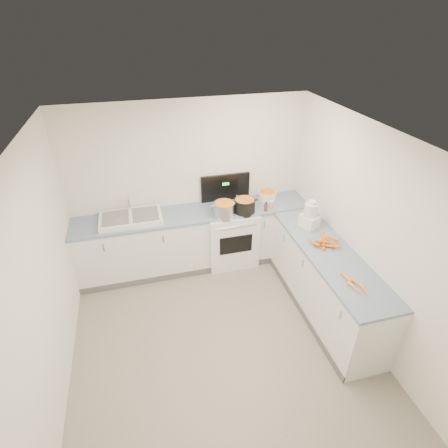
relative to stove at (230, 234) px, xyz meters
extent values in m
cube|color=white|center=(-0.55, 0.01, -0.02)|extent=(3.50, 0.60, 0.90)
cube|color=#7C8EB0|center=(-0.55, 0.01, 0.45)|extent=(3.50, 0.62, 0.04)
cube|color=white|center=(0.90, -1.39, -0.02)|extent=(0.60, 2.20, 0.90)
cube|color=#7C8EB0|center=(0.90, -1.39, 0.45)|extent=(0.62, 2.20, 0.04)
cube|color=white|center=(0.00, -0.01, -0.02)|extent=(0.76, 0.65, 0.90)
cube|color=black|center=(0.00, 0.29, 0.68)|extent=(0.76, 0.05, 0.42)
cube|color=white|center=(-1.45, 0.01, 0.50)|extent=(0.86, 0.52, 0.07)
cube|color=slate|center=(-1.65, 0.01, 0.54)|extent=(0.36, 0.42, 0.01)
cube|color=slate|center=(-1.25, 0.01, 0.54)|extent=(0.36, 0.42, 0.01)
cylinder|color=silver|center=(-1.45, 0.23, 0.66)|extent=(0.03, 0.03, 0.24)
cylinder|color=silver|center=(-0.14, -0.18, 0.56)|extent=(0.34, 0.34, 0.22)
cylinder|color=black|center=(0.17, -0.15, 0.56)|extent=(0.40, 0.40, 0.22)
cylinder|color=#AD7A47|center=(0.17, -0.15, 0.68)|extent=(0.18, 0.29, 0.01)
cylinder|color=white|center=(0.63, 0.13, 0.53)|extent=(0.36, 0.36, 0.13)
cylinder|color=#593319|center=(0.49, -0.21, 0.53)|extent=(0.05, 0.05, 0.12)
cylinder|color=#E5B266|center=(0.59, -0.15, 0.52)|extent=(0.06, 0.06, 0.10)
cube|color=white|center=(0.90, -0.77, 0.55)|extent=(0.27, 0.29, 0.17)
cylinder|color=silver|center=(0.90, -0.77, 0.73)|extent=(0.18, 0.18, 0.18)
cylinder|color=white|center=(0.90, -0.77, 0.84)|extent=(0.11, 0.11, 0.04)
cone|color=orange|center=(0.85, -1.22, 0.49)|extent=(0.21, 0.08, 0.04)
cone|color=orange|center=(0.86, -1.16, 0.49)|extent=(0.20, 0.06, 0.05)
cone|color=orange|center=(0.94, -1.25, 0.49)|extent=(0.14, 0.18, 0.05)
cone|color=orange|center=(0.87, -1.26, 0.49)|extent=(0.14, 0.21, 0.04)
cone|color=orange|center=(0.93, -1.25, 0.48)|extent=(0.17, 0.04, 0.04)
cone|color=orange|center=(0.97, -1.18, 0.48)|extent=(0.12, 0.22, 0.04)
cone|color=orange|center=(0.77, -1.15, 0.49)|extent=(0.06, 0.19, 0.04)
cone|color=orange|center=(0.92, -1.24, 0.49)|extent=(0.19, 0.17, 0.04)
cone|color=orange|center=(0.89, -1.27, 0.49)|extent=(0.18, 0.13, 0.05)
cone|color=orange|center=(0.90, -1.20, 0.49)|extent=(0.05, 0.16, 0.05)
cone|color=orange|center=(1.01, -1.18, 0.52)|extent=(0.15, 0.18, 0.05)
cone|color=orange|center=(0.91, -1.25, 0.52)|extent=(0.16, 0.14, 0.05)
cone|color=orange|center=(0.95, -1.13, 0.53)|extent=(0.08, 0.19, 0.05)
cone|color=orange|center=(0.89, -1.21, 0.52)|extent=(0.17, 0.06, 0.04)
cone|color=orange|center=(0.89, -1.21, 0.52)|extent=(0.13, 0.20, 0.04)
cone|color=orange|center=(0.75, -1.20, 0.51)|extent=(0.13, 0.18, 0.04)
cone|color=orange|center=(0.97, -1.34, 0.51)|extent=(0.17, 0.08, 0.04)
cone|color=orange|center=(0.90, -1.22, 0.51)|extent=(0.11, 0.17, 0.04)
cone|color=orange|center=(0.89, -2.11, 0.49)|extent=(0.06, 0.19, 0.04)
cone|color=orange|center=(0.80, -2.05, 0.49)|extent=(0.06, 0.20, 0.04)
cone|color=orange|center=(0.87, -1.99, 0.49)|extent=(0.09, 0.17, 0.04)
cone|color=orange|center=(0.81, -1.93, 0.49)|extent=(0.04, 0.19, 0.04)
cone|color=orange|center=(0.82, -1.87, 0.49)|extent=(0.07, 0.17, 0.04)
cube|color=tan|center=(-1.67, -0.04, 0.54)|extent=(0.04, 0.05, 0.00)
cube|color=tan|center=(-1.73, 0.05, 0.54)|extent=(0.03, 0.02, 0.00)
cube|color=tan|center=(-1.58, -0.03, 0.54)|extent=(0.04, 0.02, 0.00)
cube|color=tan|center=(-1.74, -0.09, 0.55)|extent=(0.05, 0.02, 0.00)
cube|color=tan|center=(-1.63, -0.03, 0.54)|extent=(0.02, 0.05, 0.00)
cube|color=tan|center=(-1.69, 0.06, 0.54)|extent=(0.04, 0.02, 0.00)
cube|color=tan|center=(-1.57, 0.03, 0.54)|extent=(0.04, 0.03, 0.00)
cube|color=tan|center=(-1.59, -0.07, 0.54)|extent=(0.02, 0.05, 0.00)
cube|color=tan|center=(-1.62, -0.05, 0.54)|extent=(0.03, 0.03, 0.00)
cube|color=tan|center=(-1.62, -0.07, 0.54)|extent=(0.02, 0.04, 0.00)
cube|color=tan|center=(-1.55, 0.12, 0.54)|extent=(0.03, 0.04, 0.00)
cube|color=tan|center=(-1.58, -0.06, 0.54)|extent=(0.04, 0.02, 0.00)
camera|label=1|loc=(-1.25, -4.40, 3.02)|focal=28.00mm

